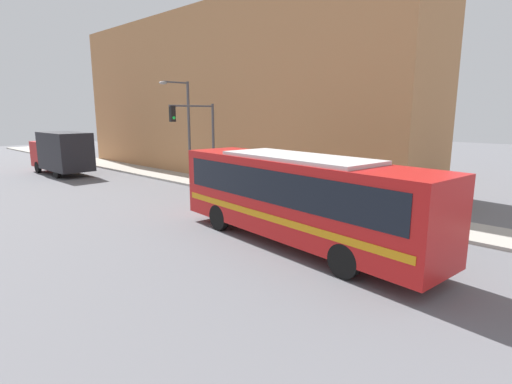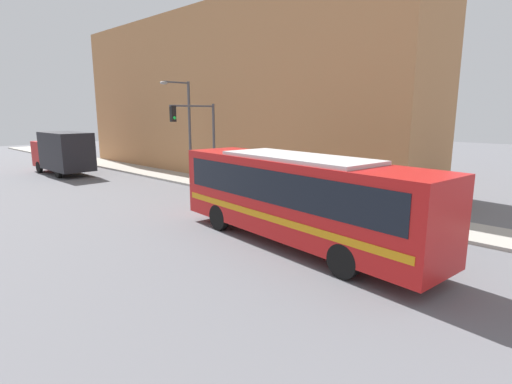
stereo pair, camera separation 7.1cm
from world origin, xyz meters
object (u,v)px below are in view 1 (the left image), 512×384
object	(u,v)px
fire_hydrant	(331,201)
street_lamp	(185,123)
delivery_truck	(62,152)
pedestrian_near_corner	(213,171)
city_bus	(297,194)
traffic_light_pole	(199,131)

from	to	relation	value
fire_hydrant	street_lamp	world-z (taller)	street_lamp
delivery_truck	fire_hydrant	xyz separation A→B (m)	(4.27, -22.06, -1.25)
street_lamp	pedestrian_near_corner	world-z (taller)	street_lamp
city_bus	delivery_truck	xyz separation A→B (m)	(0.83, 23.89, -0.14)
delivery_truck	traffic_light_pole	distance (m)	13.64
fire_hydrant	pedestrian_near_corner	world-z (taller)	pedestrian_near_corner
city_bus	fire_hydrant	world-z (taller)	city_bus
street_lamp	pedestrian_near_corner	distance (m)	3.75
city_bus	delivery_truck	world-z (taller)	delivery_truck
fire_hydrant	city_bus	bearing A→B (deg)	-160.23
fire_hydrant	street_lamp	distance (m)	12.12
city_bus	traffic_light_pole	world-z (taller)	traffic_light_pole
pedestrian_near_corner	traffic_light_pole	bearing A→B (deg)	-160.08
city_bus	fire_hydrant	xyz separation A→B (m)	(5.10, 1.83, -1.39)
street_lamp	traffic_light_pole	bearing A→B (deg)	-109.70
delivery_truck	city_bus	bearing A→B (deg)	-91.99
traffic_light_pole	street_lamp	distance (m)	2.81
city_bus	street_lamp	world-z (taller)	street_lamp
pedestrian_near_corner	fire_hydrant	bearing A→B (deg)	-92.97
city_bus	delivery_truck	distance (m)	23.91
fire_hydrant	street_lamp	bearing A→B (deg)	90.23
traffic_light_pole	pedestrian_near_corner	size ratio (longest dim) A/B	2.98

